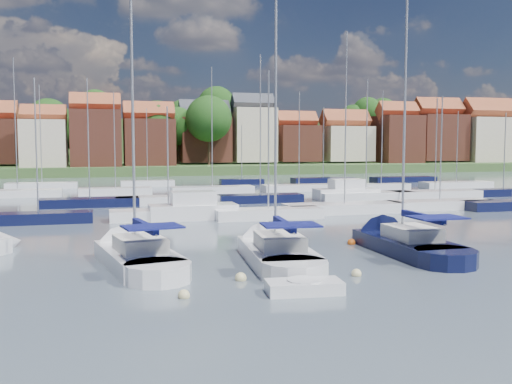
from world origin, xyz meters
name	(u,v)px	position (x,y,z in m)	size (l,w,h in m)	color
ground	(212,196)	(0.00, 40.00, 0.00)	(260.00, 260.00, 0.00)	#4B5A67
sailboat_left	(131,254)	(-10.97, 4.25, 0.35)	(5.01, 11.70, 15.43)	silver
sailboat_centre	(272,251)	(-3.67, 3.32, 0.35)	(4.05, 11.76, 15.67)	silver
sailboat_navy	(394,242)	(3.97, 4.09, 0.35)	(3.14, 11.80, 16.33)	black
tender	(304,287)	(-4.52, -4.07, 0.26)	(3.19, 1.70, 0.66)	silver
buoy_b	(184,298)	(-9.33, -3.51, 0.00)	(0.48, 0.48, 0.48)	beige
buoy_c	(241,280)	(-6.49, -1.25, 0.00)	(0.52, 0.52, 0.52)	beige
buoy_d	(356,276)	(-1.15, -1.82, 0.00)	(0.46, 0.46, 0.46)	beige
buoy_e	(351,244)	(2.13, 5.90, 0.00)	(0.48, 0.48, 0.48)	#D85914
marina_field	(237,195)	(1.91, 35.15, 0.43)	(79.62, 41.41, 15.93)	silver
far_shore_town	(157,150)	(2.23, 132.67, 4.61)	(212.46, 90.00, 22.27)	#3B552A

